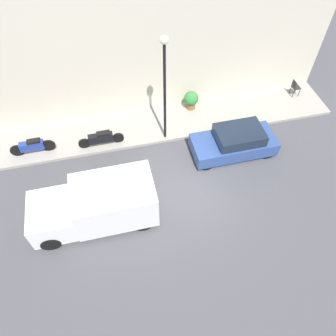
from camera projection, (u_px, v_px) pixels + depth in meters
name	position (u px, v px, depth m)	size (l,w,h in m)	color
ground_plane	(189.00, 193.00, 14.09)	(60.00, 60.00, 0.00)	#47474C
sidewalk	(166.00, 122.00, 16.73)	(2.62, 17.11, 0.15)	gray
building_facade	(159.00, 52.00, 15.20)	(0.30, 17.11, 6.33)	beige
parked_car	(235.00, 142.00, 15.09)	(1.69, 3.86, 1.35)	#2D4784
delivery_van	(96.00, 205.00, 12.57)	(2.01, 4.77, 1.91)	white
motorcycle_black	(101.00, 138.00, 15.33)	(0.30, 2.14, 0.78)	black
motorcycle_blue	(32.00, 146.00, 15.01)	(0.30, 2.01, 0.79)	navy
streetlamp	(165.00, 77.00, 13.30)	(0.35, 0.35, 5.26)	black
potted_plant	(191.00, 99.00, 16.87)	(0.74, 0.74, 1.00)	brown
cafe_chair	(295.00, 87.00, 17.56)	(0.40, 0.40, 0.90)	#262626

